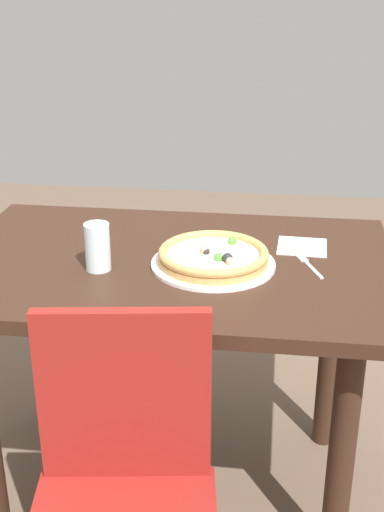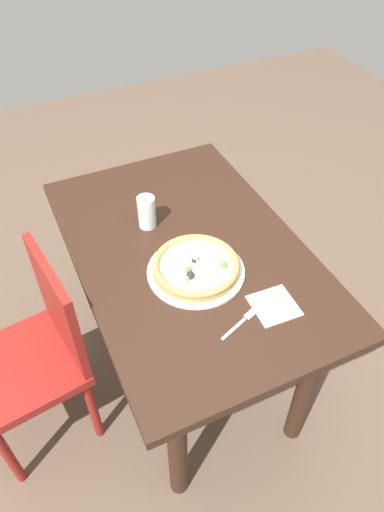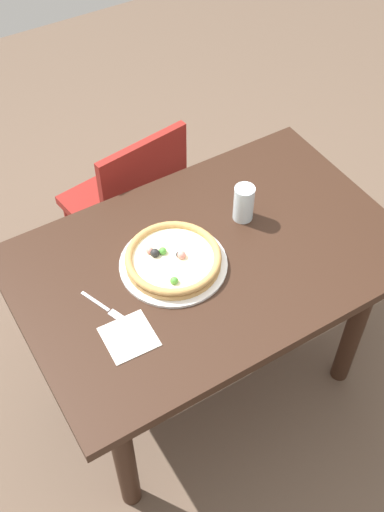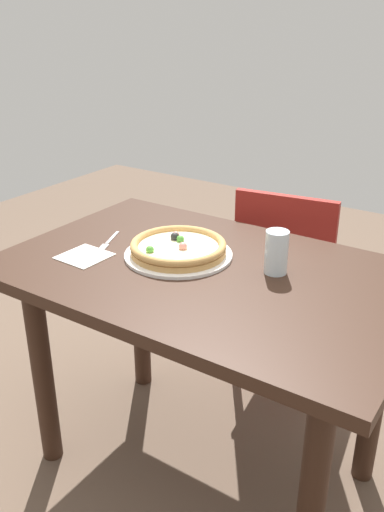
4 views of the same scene
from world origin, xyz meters
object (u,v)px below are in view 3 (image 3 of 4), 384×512
napkin (129,337)px  chair_near (130,205)px  drinking_glass (244,203)px  dining_table (209,280)px  pizza (173,259)px  plate (173,264)px  fork (106,308)px

napkin → chair_near: bearing=-116.3°
drinking_glass → napkin: 0.59m
dining_table → pizza: bearing=-12.3°
pizza → napkin: 0.29m
plate → chair_near: bearing=-102.4°
chair_near → fork: bearing=-129.6°
chair_near → napkin: size_ratio=6.21×
chair_near → drinking_glass: size_ratio=6.71×
pizza → chair_near: bearing=-102.5°
chair_near → drinking_glass: (-0.17, 0.52, 0.36)m
dining_table → pizza: pizza is taller
pizza → napkin: size_ratio=2.14×
chair_near → plate: size_ratio=2.57×
plate → drinking_glass: (-0.30, -0.06, 0.06)m
plate → pizza: bearing=-19.4°
pizza → drinking_glass: drinking_glass is taller
chair_near → drinking_glass: 0.66m
chair_near → plate: chair_near is taller
dining_table → plate: 0.18m
chair_near → napkin: bearing=-124.5°
chair_near → fork: chair_near is taller
dining_table → plate: (0.12, -0.03, 0.13)m
chair_near → napkin: 0.89m
pizza → fork: size_ratio=1.88×
plate → napkin: bearing=34.4°
drinking_glass → napkin: (0.55, 0.23, -0.06)m
chair_near → plate: 0.67m
dining_table → napkin: bearing=21.1°
pizza → plate: bearing=160.6°
chair_near → pizza: 0.68m
chair_near → fork: (0.38, 0.63, 0.30)m
dining_table → pizza: 0.20m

